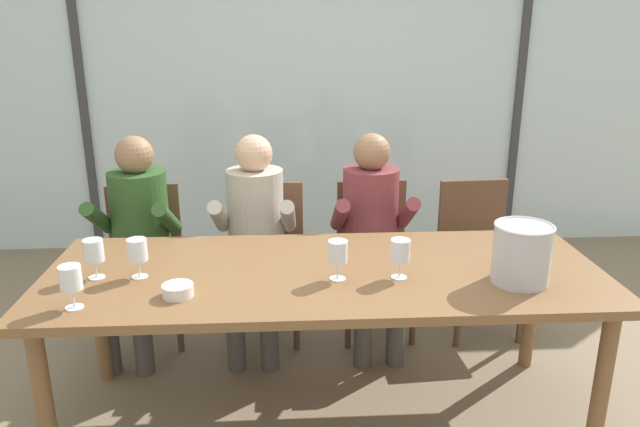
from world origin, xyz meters
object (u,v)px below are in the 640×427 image
(dining_table, at_px, (325,284))
(wine_glass_by_right_taster, at_px, (400,252))
(chair_right_of_center, at_px, (476,243))
(wine_glass_center_pour, at_px, (71,279))
(chair_near_curtain, at_px, (145,250))
(wine_glass_near_bucket, at_px, (137,252))
(chair_center, at_px, (373,244))
(person_olive_shirt, at_px, (137,230))
(ice_bucket_primary, at_px, (522,253))
(wine_glass_by_left_taster, at_px, (338,253))
(person_maroon_top, at_px, (372,226))
(person_beige_jumper, at_px, (255,228))
(chair_left_of_center, at_px, (267,246))
(wine_glass_spare_empty, at_px, (94,252))
(tasting_bowl, at_px, (178,290))

(dining_table, distance_m, wine_glass_by_right_taster, 0.38)
(chair_right_of_center, height_order, wine_glass_center_pour, wine_glass_center_pour)
(chair_near_curtain, bearing_deg, wine_glass_near_bucket, -84.07)
(chair_right_of_center, bearing_deg, wine_glass_near_bucket, -156.46)
(chair_center, relative_size, wine_glass_center_pour, 5.14)
(person_olive_shirt, distance_m, ice_bucket_primary, 2.04)
(chair_right_of_center, xyz_separation_m, wine_glass_by_left_taster, (-0.93, -0.99, 0.35))
(person_maroon_top, bearing_deg, dining_table, -114.55)
(person_beige_jumper, bearing_deg, wine_glass_by_left_taster, -62.72)
(chair_left_of_center, height_order, wine_glass_near_bucket, wine_glass_near_bucket)
(chair_center, xyz_separation_m, wine_glass_spare_empty, (-1.34, -0.93, 0.35))
(dining_table, bearing_deg, chair_left_of_center, 107.35)
(dining_table, distance_m, chair_left_of_center, 0.96)
(wine_glass_center_pour, distance_m, wine_glass_spare_empty, 0.28)
(tasting_bowl, bearing_deg, chair_near_curtain, 109.43)
(chair_near_curtain, distance_m, chair_right_of_center, 1.98)
(chair_near_curtain, relative_size, wine_glass_by_left_taster, 5.14)
(chair_left_of_center, bearing_deg, wine_glass_by_left_taster, -66.87)
(dining_table, bearing_deg, wine_glass_by_left_taster, -65.46)
(wine_glass_by_left_taster, xyz_separation_m, wine_glass_center_pour, (-1.03, -0.21, 0.00))
(ice_bucket_primary, bearing_deg, wine_glass_by_left_taster, 174.70)
(wine_glass_near_bucket, bearing_deg, person_maroon_top, 34.75)
(chair_right_of_center, distance_m, person_beige_jumper, 1.34)
(dining_table, distance_m, person_maroon_top, 0.81)
(chair_left_of_center, bearing_deg, chair_right_of_center, 3.81)
(person_olive_shirt, relative_size, wine_glass_by_left_taster, 6.97)
(person_maroon_top, bearing_deg, wine_glass_near_bucket, -146.51)
(person_maroon_top, distance_m, ice_bucket_primary, 1.06)
(chair_right_of_center, bearing_deg, chair_near_curtain, 176.16)
(tasting_bowl, xyz_separation_m, wine_glass_near_bucket, (-0.20, 0.20, 0.09))
(chair_center, height_order, wine_glass_spare_empty, wine_glass_spare_empty)
(person_maroon_top, relative_size, wine_glass_spare_empty, 6.97)
(chair_near_curtain, height_order, chair_center, same)
(ice_bucket_primary, relative_size, wine_glass_by_right_taster, 1.47)
(person_olive_shirt, relative_size, ice_bucket_primary, 4.76)
(person_maroon_top, xyz_separation_m, wine_glass_near_bucket, (-1.12, -0.78, 0.17))
(chair_near_curtain, xyz_separation_m, wine_glass_center_pour, (0.01, -1.20, 0.35))
(dining_table, relative_size, wine_glass_center_pour, 14.17)
(chair_left_of_center, height_order, person_olive_shirt, person_olive_shirt)
(dining_table, relative_size, wine_glass_by_right_taster, 14.17)
(person_olive_shirt, bearing_deg, wine_glass_spare_empty, -84.00)
(chair_left_of_center, distance_m, person_olive_shirt, 0.75)
(person_olive_shirt, distance_m, wine_glass_near_bucket, 0.82)
(chair_center, bearing_deg, wine_glass_near_bucket, -143.20)
(wine_glass_by_left_taster, bearing_deg, chair_left_of_center, 108.13)
(person_olive_shirt, xyz_separation_m, wine_glass_by_right_taster, (1.31, -0.85, 0.17))
(person_beige_jumper, height_order, wine_glass_spare_empty, person_beige_jumper)
(chair_right_of_center, height_order, wine_glass_by_left_taster, wine_glass_by_left_taster)
(dining_table, xyz_separation_m, wine_glass_near_bucket, (-0.80, -0.03, 0.19))
(chair_left_of_center, distance_m, wine_glass_center_pour, 1.45)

